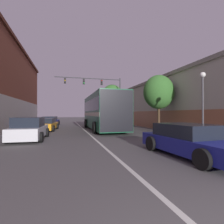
{
  "coord_description": "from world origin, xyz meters",
  "views": [
    {
      "loc": [
        -1.82,
        -0.79,
        1.64
      ],
      "look_at": [
        2.26,
        14.53,
        1.78
      ],
      "focal_mm": 28.0,
      "sensor_mm": 36.0,
      "label": 1
    }
  ],
  "objects_px": {
    "parked_car_left_mid": "(45,124)",
    "traffic_signal_gantry": "(100,89)",
    "street_tree_near": "(159,92)",
    "bus": "(103,111)",
    "street_tree_far": "(112,97)",
    "parked_car_left_near": "(29,129)",
    "parked_car_left_far": "(50,121)",
    "hatchback_foreground": "(191,141)",
    "street_lamp": "(203,100)"
  },
  "relations": [
    {
      "from": "parked_car_left_near",
      "to": "parked_car_left_mid",
      "type": "relative_size",
      "value": 0.87
    },
    {
      "from": "parked_car_left_near",
      "to": "street_lamp",
      "type": "bearing_deg",
      "value": -107.09
    },
    {
      "from": "parked_car_left_mid",
      "to": "street_lamp",
      "type": "xyz_separation_m",
      "value": [
        9.61,
        -9.69,
        1.83
      ]
    },
    {
      "from": "parked_car_left_far",
      "to": "street_tree_far",
      "type": "bearing_deg",
      "value": -62.54
    },
    {
      "from": "parked_car_left_near",
      "to": "traffic_signal_gantry",
      "type": "bearing_deg",
      "value": -24.6
    },
    {
      "from": "parked_car_left_mid",
      "to": "street_tree_near",
      "type": "height_order",
      "value": "street_tree_near"
    },
    {
      "from": "bus",
      "to": "hatchback_foreground",
      "type": "height_order",
      "value": "bus"
    },
    {
      "from": "traffic_signal_gantry",
      "to": "street_tree_far",
      "type": "xyz_separation_m",
      "value": [
        2.55,
        2.3,
        -0.92
      ]
    },
    {
      "from": "parked_car_left_mid",
      "to": "traffic_signal_gantry",
      "type": "xyz_separation_m",
      "value": [
        6.99,
        8.16,
        4.86
      ]
    },
    {
      "from": "parked_car_left_near",
      "to": "traffic_signal_gantry",
      "type": "distance_m",
      "value": 16.84
    },
    {
      "from": "traffic_signal_gantry",
      "to": "street_lamp",
      "type": "xyz_separation_m",
      "value": [
        2.62,
        -17.85,
        -3.03
      ]
    },
    {
      "from": "bus",
      "to": "street_tree_near",
      "type": "xyz_separation_m",
      "value": [
        4.26,
        -3.53,
        1.57
      ]
    },
    {
      "from": "parked_car_left_near",
      "to": "parked_car_left_mid",
      "type": "bearing_deg",
      "value": -0.25
    },
    {
      "from": "parked_car_left_mid",
      "to": "street_tree_far",
      "type": "distance_m",
      "value": 14.7
    },
    {
      "from": "parked_car_left_far",
      "to": "street_tree_far",
      "type": "relative_size",
      "value": 0.71
    },
    {
      "from": "hatchback_foreground",
      "to": "parked_car_left_mid",
      "type": "relative_size",
      "value": 1.0
    },
    {
      "from": "parked_car_left_near",
      "to": "parked_car_left_far",
      "type": "bearing_deg",
      "value": 1.41
    },
    {
      "from": "parked_car_left_far",
      "to": "street_tree_far",
      "type": "xyz_separation_m",
      "value": [
        9.65,
        3.48,
        3.91
      ]
    },
    {
      "from": "street_tree_far",
      "to": "hatchback_foreground",
      "type": "bearing_deg",
      "value": -97.31
    },
    {
      "from": "bus",
      "to": "street_tree_far",
      "type": "relative_size",
      "value": 1.55
    },
    {
      "from": "traffic_signal_gantry",
      "to": "street_lamp",
      "type": "bearing_deg",
      "value": -81.65
    },
    {
      "from": "hatchback_foreground",
      "to": "parked_car_left_far",
      "type": "relative_size",
      "value": 1.0
    },
    {
      "from": "street_tree_near",
      "to": "street_tree_far",
      "type": "height_order",
      "value": "street_tree_far"
    },
    {
      "from": "parked_car_left_near",
      "to": "street_lamp",
      "type": "relative_size",
      "value": 0.99
    },
    {
      "from": "street_tree_far",
      "to": "parked_car_left_mid",
      "type": "bearing_deg",
      "value": -132.37
    },
    {
      "from": "parked_car_left_mid",
      "to": "bus",
      "type": "bearing_deg",
      "value": -93.57
    },
    {
      "from": "traffic_signal_gantry",
      "to": "street_tree_near",
      "type": "relative_size",
      "value": 1.99
    },
    {
      "from": "bus",
      "to": "traffic_signal_gantry",
      "type": "xyz_separation_m",
      "value": [
        1.43,
        9.0,
        3.5
      ]
    },
    {
      "from": "bus",
      "to": "street_tree_far",
      "type": "height_order",
      "value": "street_tree_far"
    },
    {
      "from": "street_lamp",
      "to": "street_tree_far",
      "type": "height_order",
      "value": "street_tree_far"
    },
    {
      "from": "bus",
      "to": "hatchback_foreground",
      "type": "xyz_separation_m",
      "value": [
        1.06,
        -11.49,
        -1.35
      ]
    },
    {
      "from": "hatchback_foreground",
      "to": "traffic_signal_gantry",
      "type": "bearing_deg",
      "value": -4.78
    },
    {
      "from": "hatchback_foreground",
      "to": "parked_car_left_mid",
      "type": "bearing_deg",
      "value": 24.49
    },
    {
      "from": "parked_car_left_near",
      "to": "street_lamp",
      "type": "distance_m",
      "value": 10.58
    },
    {
      "from": "traffic_signal_gantry",
      "to": "street_tree_near",
      "type": "distance_m",
      "value": 12.99
    },
    {
      "from": "hatchback_foreground",
      "to": "street_tree_far",
      "type": "xyz_separation_m",
      "value": [
        2.92,
        22.79,
        3.92
      ]
    },
    {
      "from": "parked_car_left_far",
      "to": "street_tree_near",
      "type": "height_order",
      "value": "street_tree_near"
    },
    {
      "from": "parked_car_left_near",
      "to": "traffic_signal_gantry",
      "type": "height_order",
      "value": "traffic_signal_gantry"
    },
    {
      "from": "traffic_signal_gantry",
      "to": "street_tree_far",
      "type": "distance_m",
      "value": 3.56
    },
    {
      "from": "bus",
      "to": "street_tree_near",
      "type": "bearing_deg",
      "value": -129.67
    },
    {
      "from": "bus",
      "to": "parked_car_left_far",
      "type": "distance_m",
      "value": 9.75
    },
    {
      "from": "parked_car_left_mid",
      "to": "street_tree_far",
      "type": "relative_size",
      "value": 0.71
    },
    {
      "from": "street_tree_near",
      "to": "parked_car_left_near",
      "type": "bearing_deg",
      "value": -169.35
    },
    {
      "from": "bus",
      "to": "parked_car_left_near",
      "type": "distance_m",
      "value": 8.05
    },
    {
      "from": "street_tree_near",
      "to": "hatchback_foreground",
      "type": "bearing_deg",
      "value": -111.91
    },
    {
      "from": "parked_car_left_mid",
      "to": "street_tree_near",
      "type": "distance_m",
      "value": 11.14
    },
    {
      "from": "parked_car_left_mid",
      "to": "street_lamp",
      "type": "bearing_deg",
      "value": -130.22
    },
    {
      "from": "parked_car_left_near",
      "to": "parked_car_left_far",
      "type": "height_order",
      "value": "parked_car_left_near"
    },
    {
      "from": "parked_car_left_mid",
      "to": "street_tree_near",
      "type": "xyz_separation_m",
      "value": [
        9.82,
        -4.37,
        2.94
      ]
    },
    {
      "from": "bus",
      "to": "traffic_signal_gantry",
      "type": "height_order",
      "value": "traffic_signal_gantry"
    }
  ]
}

